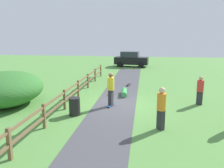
{
  "coord_description": "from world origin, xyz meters",
  "views": [
    {
      "loc": [
        1.6,
        -12.55,
        3.96
      ],
      "look_at": [
        -0.33,
        0.94,
        1.0
      ],
      "focal_mm": 36.29,
      "sensor_mm": 36.0,
      "label": 1
    }
  ],
  "objects_px": {
    "skater_riding": "(111,88)",
    "bystander_orange": "(161,106)",
    "trash_bin": "(75,106)",
    "skateboard_loose": "(128,85)",
    "bush_large": "(5,89)",
    "parked_car_black": "(131,59)",
    "skater_fallen": "(123,92)",
    "bystander_red": "(200,89)"
  },
  "relations": [
    {
      "from": "bush_large",
      "to": "trash_bin",
      "type": "distance_m",
      "value": 4.62
    },
    {
      "from": "bush_large",
      "to": "bystander_orange",
      "type": "height_order",
      "value": "bush_large"
    },
    {
      "from": "bush_large",
      "to": "parked_car_black",
      "type": "xyz_separation_m",
      "value": [
        6.18,
        17.18,
        -0.0
      ]
    },
    {
      "from": "bush_large",
      "to": "skater_riding",
      "type": "xyz_separation_m",
      "value": [
        6.05,
        0.51,
        0.13
      ]
    },
    {
      "from": "skateboard_loose",
      "to": "bush_large",
      "type": "bearing_deg",
      "value": -137.95
    },
    {
      "from": "skater_fallen",
      "to": "bystander_red",
      "type": "xyz_separation_m",
      "value": [
        4.57,
        -1.44,
        0.72
      ]
    },
    {
      "from": "bystander_orange",
      "to": "bystander_red",
      "type": "bearing_deg",
      "value": 57.94
    },
    {
      "from": "parked_car_black",
      "to": "bystander_red",
      "type": "bearing_deg",
      "value": -72.56
    },
    {
      "from": "bush_large",
      "to": "skater_riding",
      "type": "height_order",
      "value": "skater_riding"
    },
    {
      "from": "bystander_orange",
      "to": "bystander_red",
      "type": "xyz_separation_m",
      "value": [
        2.46,
        3.93,
        -0.11
      ]
    },
    {
      "from": "bystander_orange",
      "to": "parked_car_black",
      "type": "relative_size",
      "value": 0.43
    },
    {
      "from": "bush_large",
      "to": "skateboard_loose",
      "type": "distance_m",
      "value": 9.01
    },
    {
      "from": "skater_fallen",
      "to": "bystander_orange",
      "type": "height_order",
      "value": "bystander_orange"
    },
    {
      "from": "skateboard_loose",
      "to": "bystander_red",
      "type": "bearing_deg",
      "value": -44.94
    },
    {
      "from": "bush_large",
      "to": "trash_bin",
      "type": "height_order",
      "value": "bush_large"
    },
    {
      "from": "trash_bin",
      "to": "skater_fallen",
      "type": "distance_m",
      "value": 4.65
    },
    {
      "from": "skater_fallen",
      "to": "bystander_red",
      "type": "distance_m",
      "value": 4.85
    },
    {
      "from": "bush_large",
      "to": "trash_bin",
      "type": "xyz_separation_m",
      "value": [
        4.45,
        -1.13,
        -0.51
      ]
    },
    {
      "from": "skateboard_loose",
      "to": "bystander_orange",
      "type": "distance_m",
      "value": 8.61
    },
    {
      "from": "skater_riding",
      "to": "skateboard_loose",
      "type": "xyz_separation_m",
      "value": [
        0.61,
        5.5,
        -1.01
      ]
    },
    {
      "from": "bush_large",
      "to": "parked_car_black",
      "type": "bearing_deg",
      "value": 70.21
    },
    {
      "from": "skater_fallen",
      "to": "parked_car_black",
      "type": "bearing_deg",
      "value": 91.31
    },
    {
      "from": "bystander_red",
      "to": "bystander_orange",
      "type": "bearing_deg",
      "value": -122.06
    },
    {
      "from": "skater_riding",
      "to": "bystander_orange",
      "type": "relative_size",
      "value": 1.03
    },
    {
      "from": "bystander_orange",
      "to": "bystander_red",
      "type": "distance_m",
      "value": 4.64
    },
    {
      "from": "skater_fallen",
      "to": "bush_large",
      "type": "bearing_deg",
      "value": -155.0
    },
    {
      "from": "skateboard_loose",
      "to": "bystander_orange",
      "type": "xyz_separation_m",
      "value": [
        1.96,
        -8.34,
        0.94
      ]
    },
    {
      "from": "bush_large",
      "to": "skateboard_loose",
      "type": "relative_size",
      "value": 5.98
    },
    {
      "from": "trash_bin",
      "to": "skateboard_loose",
      "type": "xyz_separation_m",
      "value": [
        2.21,
        7.13,
        -0.36
      ]
    },
    {
      "from": "bush_large",
      "to": "bystander_orange",
      "type": "xyz_separation_m",
      "value": [
        8.61,
        -2.33,
        0.07
      ]
    },
    {
      "from": "skateboard_loose",
      "to": "bystander_orange",
      "type": "height_order",
      "value": "bystander_orange"
    },
    {
      "from": "bush_large",
      "to": "trash_bin",
      "type": "bearing_deg",
      "value": -14.23
    },
    {
      "from": "trash_bin",
      "to": "parked_car_black",
      "type": "distance_m",
      "value": 18.39
    },
    {
      "from": "trash_bin",
      "to": "parked_car_black",
      "type": "xyz_separation_m",
      "value": [
        1.73,
        18.3,
        0.51
      ]
    },
    {
      "from": "trash_bin",
      "to": "parked_car_black",
      "type": "relative_size",
      "value": 0.21
    },
    {
      "from": "skater_riding",
      "to": "parked_car_black",
      "type": "distance_m",
      "value": 16.67
    },
    {
      "from": "trash_bin",
      "to": "skater_riding",
      "type": "height_order",
      "value": "skater_riding"
    },
    {
      "from": "bush_large",
      "to": "parked_car_black",
      "type": "distance_m",
      "value": 18.25
    },
    {
      "from": "bush_large",
      "to": "skater_riding",
      "type": "bearing_deg",
      "value": 4.81
    },
    {
      "from": "skater_riding",
      "to": "bystander_orange",
      "type": "xyz_separation_m",
      "value": [
        2.57,
        -2.84,
        -0.06
      ]
    },
    {
      "from": "bush_large",
      "to": "skateboard_loose",
      "type": "bearing_deg",
      "value": 42.05
    },
    {
      "from": "bystander_orange",
      "to": "bush_large",
      "type": "bearing_deg",
      "value": 164.86
    }
  ]
}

